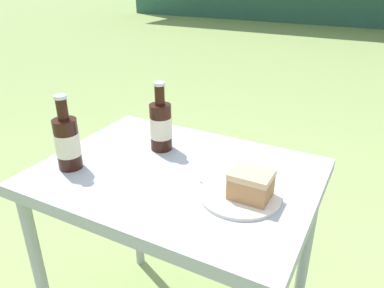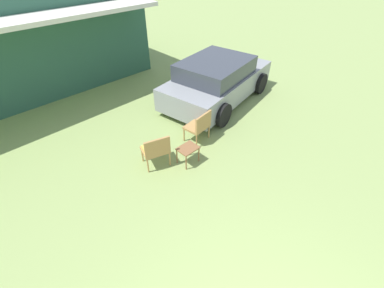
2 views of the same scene
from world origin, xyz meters
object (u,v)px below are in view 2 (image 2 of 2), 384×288
wicker_chair_cushioned (156,149)px  wicker_chair_plain (199,125)px  parked_car (217,80)px  garden_side_table (188,150)px

wicker_chair_cushioned → wicker_chair_plain: size_ratio=1.00×
parked_car → wicker_chair_cushioned: (-3.39, -1.16, -0.19)m
parked_car → wicker_chair_plain: size_ratio=5.00×
wicker_chair_cushioned → wicker_chair_plain: bearing=-163.0°
parked_car → wicker_chair_plain: parked_car is taller
wicker_chair_plain → parked_car: bearing=-156.2°
wicker_chair_cushioned → wicker_chair_plain: same height
wicker_chair_plain → garden_side_table: 0.91m
parked_car → wicker_chair_cushioned: size_ratio=5.00×
wicker_chair_plain → garden_side_table: wicker_chair_plain is taller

